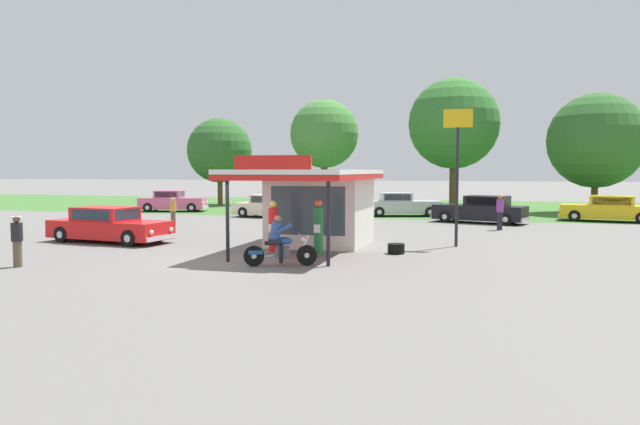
# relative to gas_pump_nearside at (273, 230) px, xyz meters

# --- Properties ---
(ground_plane) EXTENTS (300.00, 300.00, 0.00)m
(ground_plane) POSITION_rel_gas_pump_nearside_xyz_m (-0.74, -1.74, -0.87)
(ground_plane) COLOR slate
(grass_verge_strip) EXTENTS (120.00, 24.00, 0.01)m
(grass_verge_strip) POSITION_rel_gas_pump_nearside_xyz_m (-0.74, 28.26, -0.87)
(grass_verge_strip) COLOR #3D6B2D
(grass_verge_strip) RESTS_ON ground
(service_station_kiosk) EXTENTS (4.29, 7.77, 3.43)m
(service_station_kiosk) POSITION_rel_gas_pump_nearside_xyz_m (0.83, 2.88, 0.87)
(service_station_kiosk) COLOR silver
(service_station_kiosk) RESTS_ON ground
(gas_pump_nearside) EXTENTS (0.44, 0.44, 1.91)m
(gas_pump_nearside) POSITION_rel_gas_pump_nearside_xyz_m (0.00, 0.00, 0.00)
(gas_pump_nearside) COLOR slate
(gas_pump_nearside) RESTS_ON ground
(gas_pump_offside) EXTENTS (0.44, 0.44, 1.97)m
(gas_pump_offside) POSITION_rel_gas_pump_nearside_xyz_m (1.66, 0.00, 0.03)
(gas_pump_offside) COLOR slate
(gas_pump_offside) RESTS_ON ground
(motorcycle_with_rider) EXTENTS (2.16, 1.02, 1.58)m
(motorcycle_with_rider) POSITION_rel_gas_pump_nearside_xyz_m (1.03, -2.26, -0.22)
(motorcycle_with_rider) COLOR black
(motorcycle_with_rider) RESTS_ON ground
(featured_classic_sedan) EXTENTS (5.52, 2.54, 1.45)m
(featured_classic_sedan) POSITION_rel_gas_pump_nearside_xyz_m (-7.82, 1.59, -0.20)
(featured_classic_sedan) COLOR red
(featured_classic_sedan) RESTS_ON ground
(parked_car_back_row_right) EXTENTS (5.22, 3.14, 1.52)m
(parked_car_back_row_right) POSITION_rel_gas_pump_nearside_xyz_m (1.91, 18.80, -0.17)
(parked_car_back_row_right) COLOR #B7B7BC
(parked_car_back_row_right) RESTS_ON ground
(parked_car_back_row_centre_right) EXTENTS (5.50, 2.84, 1.50)m
(parked_car_back_row_centre_right) POSITION_rel_gas_pump_nearside_xyz_m (14.05, 17.98, -0.17)
(parked_car_back_row_centre_right) COLOR gold
(parked_car_back_row_centre_right) RESTS_ON ground
(parked_car_back_row_far_left) EXTENTS (5.20, 2.48, 1.43)m
(parked_car_back_row_far_left) POSITION_rel_gas_pump_nearside_xyz_m (-5.83, 15.47, -0.21)
(parked_car_back_row_far_left) COLOR beige
(parked_car_back_row_far_left) RESTS_ON ground
(parked_car_back_row_far_right) EXTENTS (5.09, 3.01, 1.52)m
(parked_car_back_row_far_right) POSITION_rel_gas_pump_nearside_xyz_m (-14.66, 18.67, -0.18)
(parked_car_back_row_far_right) COLOR #E55993
(parked_car_back_row_far_right) RESTS_ON ground
(parked_car_back_row_left) EXTENTS (5.47, 3.16, 1.55)m
(parked_car_back_row_left) POSITION_rel_gas_pump_nearside_xyz_m (6.92, 14.99, -0.16)
(parked_car_back_row_left) COLOR black
(parked_car_back_row_left) RESTS_ON ground
(bystander_chatting_near_pumps) EXTENTS (0.34, 0.34, 1.77)m
(bystander_chatting_near_pumps) POSITION_rel_gas_pump_nearside_xyz_m (7.87, 11.12, 0.07)
(bystander_chatting_near_pumps) COLOR black
(bystander_chatting_near_pumps) RESTS_ON ground
(bystander_admiring_sedan) EXTENTS (0.34, 0.34, 1.50)m
(bystander_admiring_sedan) POSITION_rel_gas_pump_nearside_xyz_m (-9.06, 8.96, -0.08)
(bystander_admiring_sedan) COLOR brown
(bystander_admiring_sedan) RESTS_ON ground
(bystander_leaning_by_kiosk) EXTENTS (0.35, 0.35, 1.58)m
(bystander_leaning_by_kiosk) POSITION_rel_gas_pump_nearside_xyz_m (-6.63, -4.66, -0.03)
(bystander_leaning_by_kiosk) COLOR brown
(bystander_leaning_by_kiosk) RESTS_ON ground
(tree_oak_far_left) EXTENTS (5.51, 5.51, 7.42)m
(tree_oak_far_left) POSITION_rel_gas_pump_nearside_xyz_m (-14.80, 26.88, 3.71)
(tree_oak_far_left) COLOR brown
(tree_oak_far_left) RESTS_ON ground
(tree_oak_centre) EXTENTS (6.50, 6.50, 8.25)m
(tree_oak_centre) POSITION_rel_gas_pump_nearside_xyz_m (14.25, 24.82, 3.96)
(tree_oak_centre) COLOR brown
(tree_oak_centre) RESTS_ON ground
(tree_oak_right) EXTENTS (6.87, 6.87, 9.95)m
(tree_oak_right) POSITION_rel_gas_pump_nearside_xyz_m (4.71, 26.86, 5.63)
(tree_oak_right) COLOR brown
(tree_oak_right) RESTS_ON ground
(tree_oak_left) EXTENTS (5.33, 5.33, 8.48)m
(tree_oak_left) POSITION_rel_gas_pump_nearside_xyz_m (-4.97, 25.20, 4.83)
(tree_oak_left) COLOR brown
(tree_oak_left) RESTS_ON ground
(roadside_pole_sign) EXTENTS (1.10, 0.12, 5.32)m
(roadside_pole_sign) POSITION_rel_gas_pump_nearside_xyz_m (6.10, 4.02, 2.72)
(roadside_pole_sign) COLOR black
(roadside_pole_sign) RESTS_ON ground
(spare_tire_stack) EXTENTS (0.60, 0.60, 0.36)m
(spare_tire_stack) POSITION_rel_gas_pump_nearside_xyz_m (4.14, 1.39, -0.69)
(spare_tire_stack) COLOR black
(spare_tire_stack) RESTS_ON ground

